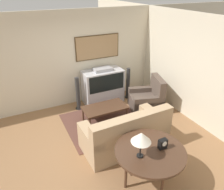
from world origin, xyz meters
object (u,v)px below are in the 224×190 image
object	(u,v)px
tv	(103,86)
coffee_table	(105,108)
mantel_clock	(163,144)
speaker_tower_left	(78,94)
speaker_tower_right	(128,84)
couch	(126,134)
armchair	(147,100)
console_table	(150,153)
table_lamp	(141,138)

from	to	relation	value
tv	coffee_table	world-z (taller)	tv
tv	mantel_clock	bearing A→B (deg)	-95.57
mantel_clock	tv	bearing A→B (deg)	84.43
speaker_tower_left	mantel_clock	bearing A→B (deg)	-80.81
mantel_clock	speaker_tower_right	world-z (taller)	speaker_tower_right
couch	coffee_table	size ratio (longest dim) A/B	1.65
mantel_clock	armchair	bearing A→B (deg)	60.54
tv	speaker_tower_left	size ratio (longest dim) A/B	1.21
tv	console_table	xyz separation A→B (m)	(-0.53, -3.17, 0.16)
console_table	coffee_table	bearing A→B (deg)	86.54
tv	table_lamp	size ratio (longest dim) A/B	2.49
console_table	speaker_tower_left	world-z (taller)	speaker_tower_left
coffee_table	speaker_tower_right	size ratio (longest dim) A/B	1.16
armchair	speaker_tower_left	size ratio (longest dim) A/B	1.08
console_table	table_lamp	size ratio (longest dim) A/B	2.57
mantel_clock	speaker_tower_left	world-z (taller)	speaker_tower_left
couch	armchair	distance (m)	1.81
armchair	table_lamp	size ratio (longest dim) A/B	2.22
couch	console_table	distance (m)	1.09
tv	speaker_tower_left	bearing A→B (deg)	-174.57
speaker_tower_right	armchair	bearing A→B (deg)	-81.37
tv	console_table	size ratio (longest dim) A/B	0.97
couch	armchair	bearing A→B (deg)	-141.19
console_table	table_lamp	distance (m)	0.51
console_table	table_lamp	bearing A→B (deg)	-170.35
couch	coffee_table	distance (m)	1.14
tv	speaker_tower_right	xyz separation A→B (m)	(0.82, -0.08, -0.06)
table_lamp	speaker_tower_right	distance (m)	3.58
tv	couch	world-z (taller)	tv
tv	speaker_tower_left	world-z (taller)	tv
couch	coffee_table	xyz separation A→B (m)	(0.02, 1.14, 0.05)
mantel_clock	speaker_tower_right	bearing A→B (deg)	70.11
couch	armchair	xyz separation A→B (m)	(1.37, 1.17, -0.04)
tv	speaker_tower_right	bearing A→B (deg)	-5.43
couch	table_lamp	size ratio (longest dim) A/B	3.93
coffee_table	console_table	size ratio (longest dim) A/B	0.93
table_lamp	speaker_tower_left	xyz separation A→B (m)	(-0.05, 3.13, -0.66)
coffee_table	speaker_tower_left	world-z (taller)	speaker_tower_left
couch	speaker_tower_left	size ratio (longest dim) A/B	1.90
table_lamp	mantel_clock	xyz separation A→B (m)	(0.46, -0.00, -0.29)
speaker_tower_left	tv	bearing A→B (deg)	5.43
couch	table_lamp	bearing A→B (deg)	70.33
speaker_tower_right	table_lamp	bearing A→B (deg)	-116.91
couch	mantel_clock	size ratio (longest dim) A/B	10.36
coffee_table	table_lamp	size ratio (longest dim) A/B	2.39
coffee_table	speaker_tower_left	size ratio (longest dim) A/B	1.16
mantel_clock	speaker_tower_right	size ratio (longest dim) A/B	0.18
tv	mantel_clock	world-z (taller)	tv
armchair	mantel_clock	world-z (taller)	armchair
tv	mantel_clock	xyz separation A→B (m)	(-0.31, -3.21, 0.31)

